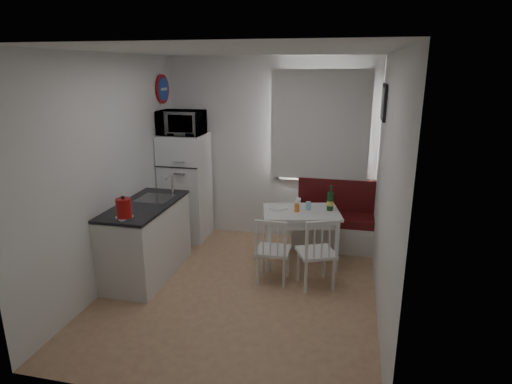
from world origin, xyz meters
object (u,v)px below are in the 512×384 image
fridge (186,187)px  kettle (124,208)px  bench (341,226)px  chair_left (272,244)px  kitchen_counter (147,239)px  wine_bottle (330,198)px  microwave (181,123)px  dining_table (301,217)px  chair_right (316,246)px

fridge → kettle: 1.80m
bench → chair_left: (-0.75, -1.29, 0.19)m
kitchen_counter → fridge: fridge is taller
wine_bottle → fridge: bearing=168.6°
fridge → microwave: microwave is taller
microwave → kettle: microwave is taller
fridge → dining_table: bearing=-16.7°
chair_right → fridge: size_ratio=0.34×
bench → chair_left: size_ratio=3.02×
bench → kettle: bearing=-139.5°
microwave → kettle: bearing=-89.0°
chair_left → microwave: 2.23m
kitchen_counter → chair_left: 1.52m
kitchen_counter → microwave: 1.73m
dining_table → kettle: bearing=-157.1°
microwave → wine_bottle: bearing=-10.1°
chair_right → fridge: 2.34m
bench → kettle: size_ratio=5.26×
fridge → kettle: size_ratio=6.14×
dining_table → chair_left: bearing=-124.1°
chair_right → wine_bottle: (0.10, 0.76, 0.34)m
dining_table → fridge: (-1.75, 0.52, 0.14)m
chair_left → microwave: size_ratio=0.72×
chair_right → microwave: size_ratio=0.86×
dining_table → chair_right: size_ratio=2.05×
dining_table → wine_bottle: (0.35, 0.10, 0.24)m
kitchen_counter → bench: (2.27, 1.35, -0.14)m
kettle → chair_left: bearing=22.3°
chair_left → chair_right: 0.50m
chair_left → chair_right: chair_right is taller
fridge → chair_right: bearing=-30.6°
dining_table → chair_right: bearing=-82.4°
bench → fridge: bearing=-177.2°
kitchen_counter → chair_left: bearing=2.5°
chair_right → chair_left: bearing=155.9°
bench → microwave: size_ratio=2.18×
kitchen_counter → dining_table: (1.77, 0.72, 0.17)m
chair_left → kettle: (-1.47, -0.60, 0.52)m
wine_bottle → kitchen_counter: bearing=-158.9°
kettle → kitchen_counter: bearing=95.3°
dining_table → kettle: (-1.72, -1.26, 0.40)m
kettle → wine_bottle: 2.48m
bench → chair_right: 1.33m
dining_table → kettle: kettle is taller
dining_table → chair_left: chair_left is taller
chair_right → wine_bottle: size_ratio=1.62×
kitchen_counter → bench: bearing=30.9°
wine_bottle → bench: bearing=74.7°
dining_table → kettle: 2.17m
chair_left → microwave: (-1.50, 1.13, 1.20)m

